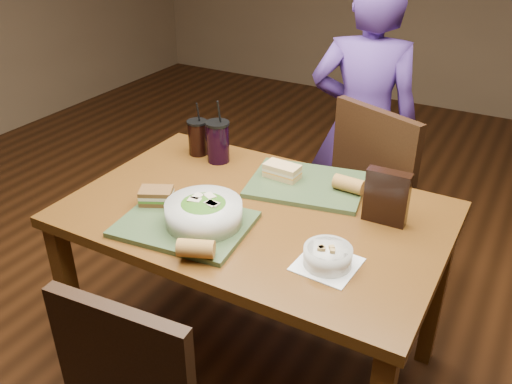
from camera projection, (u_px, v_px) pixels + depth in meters
ground at (256, 363)px, 2.26m from camera, size 6.00×6.00×0.00m
dining_table at (256, 231)px, 1.94m from camera, size 1.30×0.85×0.75m
chair_far at (376, 195)px, 2.42m from camera, size 0.55×0.57×0.97m
diner at (363, 126)px, 2.64m from camera, size 0.60×0.47×1.45m
tray_near at (185, 224)px, 1.80m from camera, size 0.45×0.37×0.02m
tray_far at (307, 184)px, 2.04m from camera, size 0.47×0.40×0.02m
salad_bowl at (204, 211)px, 1.77m from camera, size 0.25×0.25×0.08m
soup_bowl at (328, 256)px, 1.60m from camera, size 0.19×0.19×0.07m
sandwich_near at (156, 196)px, 1.89m from camera, size 0.14×0.12×0.05m
sandwich_far at (282, 171)px, 2.06m from camera, size 0.14×0.08×0.05m
baguette_near at (196, 249)px, 1.61m from camera, size 0.12×0.09×0.06m
baguette_far at (349, 184)px, 1.96m from camera, size 0.11×0.06×0.06m
cup_cola at (198, 137)px, 2.26m from camera, size 0.08×0.08×0.23m
cup_berry at (218, 141)px, 2.20m from camera, size 0.10×0.10×0.26m
chip_bag at (387, 197)px, 1.78m from camera, size 0.15×0.05×0.19m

